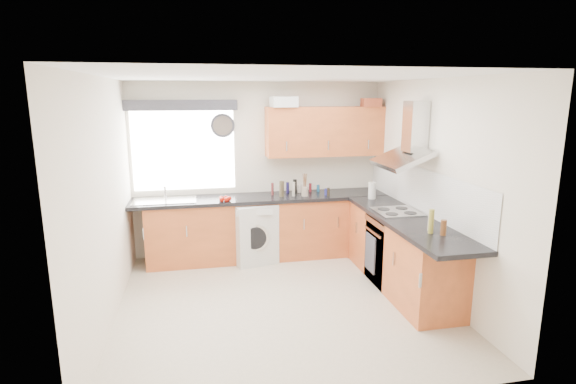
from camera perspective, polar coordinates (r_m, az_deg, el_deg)
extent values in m
plane|color=beige|center=(5.27, -0.84, -13.87)|extent=(3.60, 3.60, 0.00)
cube|color=white|center=(4.73, -0.94, 14.45)|extent=(3.60, 3.60, 0.02)
cube|color=silver|center=(6.59, -3.79, 2.90)|extent=(3.60, 0.02, 2.50)
cube|color=silver|center=(3.16, 5.22, -7.56)|extent=(3.60, 0.02, 2.50)
cube|color=silver|center=(4.86, -22.25, -1.39)|extent=(0.02, 3.60, 2.50)
cube|color=silver|center=(5.46, 18.00, 0.37)|extent=(0.02, 3.60, 2.50)
cube|color=silver|center=(6.48, -13.08, 5.13)|extent=(1.40, 0.02, 1.10)
cube|color=#2F2E35|center=(6.35, -13.38, 10.68)|extent=(1.50, 0.18, 0.14)
cube|color=white|center=(5.73, 16.41, 0.29)|extent=(0.01, 3.00, 0.54)
cube|color=#A94E25|center=(6.48, -4.21, -4.71)|extent=(3.00, 0.58, 0.86)
cube|color=#A94E25|center=(6.85, 9.21, -3.90)|extent=(0.60, 0.60, 0.86)
cube|color=#A94E25|center=(5.68, 14.14, -7.56)|extent=(0.58, 2.10, 0.86)
cube|color=black|center=(6.37, -3.38, -0.77)|extent=(3.60, 0.62, 0.05)
cube|color=black|center=(5.41, 14.97, -3.54)|extent=(0.62, 2.42, 0.05)
cube|color=black|center=(5.80, 13.40, -7.14)|extent=(0.56, 0.58, 0.85)
cube|color=#B9B9B9|center=(5.66, 13.65, -2.43)|extent=(0.52, 0.52, 0.01)
cube|color=#A94E25|center=(6.55, 4.69, 7.68)|extent=(1.70, 0.35, 0.70)
cube|color=silver|center=(6.38, -4.53, -5.08)|extent=(0.70, 0.68, 0.84)
cylinder|color=#2F2E35|center=(6.43, -8.29, 8.34)|extent=(0.34, 0.04, 0.34)
cube|color=silver|center=(6.28, -0.54, 11.38)|extent=(0.37, 0.29, 0.14)
cube|color=#9E4025|center=(6.64, 10.51, 11.12)|extent=(0.28, 0.24, 0.12)
cylinder|color=gray|center=(6.36, 2.14, 0.07)|extent=(0.11, 0.11, 0.13)
cylinder|color=silver|center=(6.29, 10.63, 0.19)|extent=(0.13, 0.13, 0.23)
cylinder|color=black|center=(6.41, 5.13, 0.03)|extent=(0.04, 0.04, 0.11)
cylinder|color=#3A3120|center=(6.32, -0.81, 0.39)|extent=(0.07, 0.07, 0.22)
cylinder|color=#581F20|center=(6.42, -1.99, 0.38)|extent=(0.04, 0.04, 0.18)
cylinder|color=#9E9586|center=(6.35, 0.70, 0.36)|extent=(0.05, 0.05, 0.20)
cylinder|color=navy|center=(6.45, 4.88, 0.02)|extent=(0.05, 0.05, 0.09)
cylinder|color=maroon|center=(6.65, 2.85, 0.57)|extent=(0.04, 0.04, 0.13)
cylinder|color=#C1B1A4|center=(6.60, 1.48, 0.45)|extent=(0.07, 0.07, 0.12)
cylinder|color=#191343|center=(6.55, -0.06, 0.56)|extent=(0.05, 0.05, 0.16)
cylinder|color=black|center=(6.46, 0.89, 0.64)|extent=(0.05, 0.05, 0.22)
cylinder|color=navy|center=(6.67, 3.84, 0.48)|extent=(0.04, 0.04, 0.10)
cylinder|color=brown|center=(4.86, 19.14, -4.30)|extent=(0.06, 0.06, 0.16)
cylinder|color=#B6AA9B|center=(4.98, 17.67, -3.68)|extent=(0.06, 0.06, 0.18)
cylinder|color=olive|center=(4.88, 17.73, -3.57)|extent=(0.06, 0.06, 0.25)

